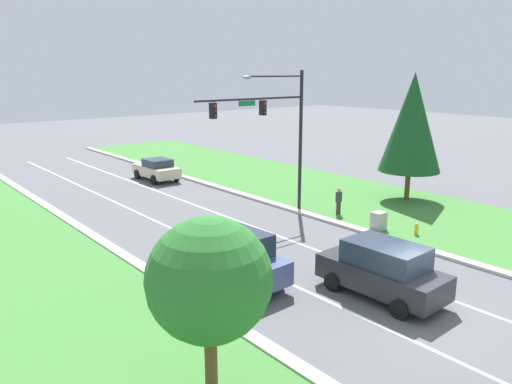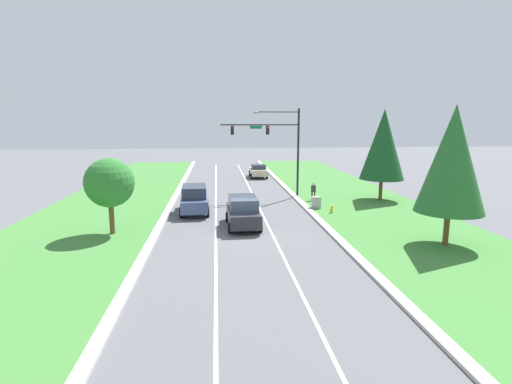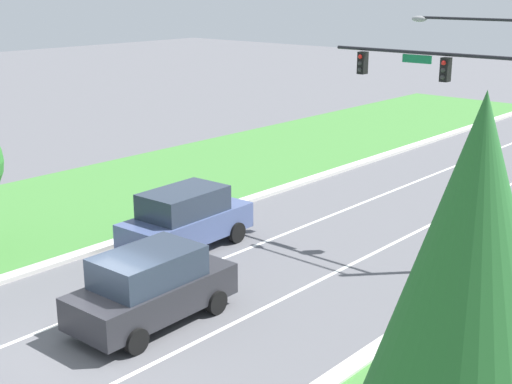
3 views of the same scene
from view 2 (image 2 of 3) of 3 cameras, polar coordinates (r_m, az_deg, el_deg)
name	(u,v)px [view 2 (image 2 of 3)]	position (r m, az deg, el deg)	size (l,w,h in m)	color
ground_plane	(244,233)	(25.91, -1.74, -5.95)	(160.00, 160.00, 0.00)	#5B5B60
curb_strip_right	(329,230)	(26.85, 10.44, -5.37)	(0.50, 90.00, 0.15)	beige
curb_strip_left	(155,235)	(26.14, -14.26, -5.95)	(0.50, 90.00, 0.15)	beige
grass_verge_right	(406,228)	(28.73, 20.59, -4.90)	(10.00, 90.00, 0.08)	#427F38
grass_verge_left	(68,238)	(27.44, -25.21, -5.93)	(10.00, 90.00, 0.08)	#427F38
lane_stripe_inner_left	(216,234)	(25.85, -5.74, -6.02)	(0.14, 81.00, 0.01)	white
lane_stripe_inner_right	(272,233)	(26.08, 2.23, -5.83)	(0.14, 81.00, 0.01)	white
traffic_signal_mast	(277,139)	(37.41, 3.00, 7.56)	(7.35, 0.41, 8.29)	black
slate_blue_suv	(194,199)	(31.74, -8.79, -0.98)	(2.39, 5.04, 2.17)	#475684
charcoal_suv	(243,212)	(27.24, -1.87, -2.81)	(2.32, 4.85, 2.10)	#28282D
champagne_sedan	(258,171)	(50.97, 0.32, 3.07)	(2.14, 4.38, 1.68)	beige
utility_cabinet	(316,203)	(33.14, 8.57, -1.54)	(0.70, 0.60, 1.04)	#9E9E99
pedestrian	(313,191)	(36.32, 8.20, 0.17)	(0.42, 0.29, 1.69)	#42382D
fire_hydrant	(332,209)	(31.73, 10.76, -2.46)	(0.34, 0.20, 0.70)	gold
conifer_near_right_tree	(383,145)	(37.31, 17.70, 6.48)	(3.88, 3.88, 8.20)	brown
oak_near_left_tree	(109,183)	(26.55, -20.20, 1.21)	(3.08, 3.08, 4.90)	brown
conifer_far_right_tree	(452,159)	(24.88, 26.25, 4.22)	(3.78, 3.78, 8.10)	brown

